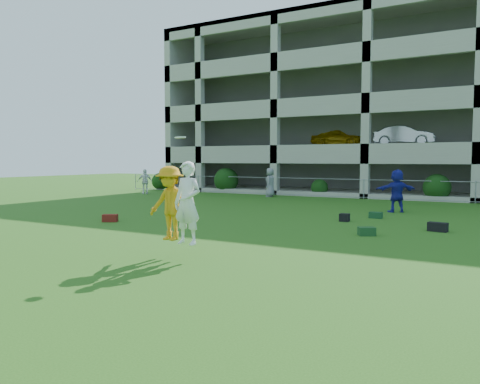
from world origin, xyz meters
The scene contains 13 objects.
ground centered at (0.00, 0.00, 0.00)m, with size 100.00×100.00×0.00m, color #235114.
bystander_b centered at (-14.12, 15.63, 0.85)m, with size 1.00×0.41×1.70m, color white.
bystander_c centered at (-5.54, 17.58, 0.91)m, with size 0.89×0.58×1.83m, color gray.
bystander_d centered at (3.13, 12.62, 0.96)m, with size 1.79×0.57×1.93m, color #21239A.
bag_red_a centered at (-5.67, 3.91, 0.14)m, with size 0.55×0.30×0.28m, color #58180F.
bag_green_c centered at (3.62, 5.49, 0.13)m, with size 0.50×0.35×0.26m, color #153C21.
crate_d centered at (2.04, 8.38, 0.15)m, with size 0.35×0.35×0.30m, color black.
bag_black_e centered at (5.45, 7.44, 0.15)m, with size 0.60×0.30×0.30m, color black.
bag_green_g centered at (2.85, 9.94, 0.12)m, with size 0.50×0.30×0.25m, color #143919.
frisbee_contest centered at (0.45, -0.06, 1.32)m, with size 1.55×0.72×2.53m.
parking_garage centered at (0.00, 27.70, 6.01)m, with size 30.00×14.00×12.00m.
fence centered at (0.00, 19.00, 0.61)m, with size 36.06×0.06×1.20m.
shrub_row centered at (4.59, 19.70, 1.51)m, with size 34.38×2.52×3.50m.
Camera 1 is at (7.27, -8.99, 2.36)m, focal length 35.00 mm.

